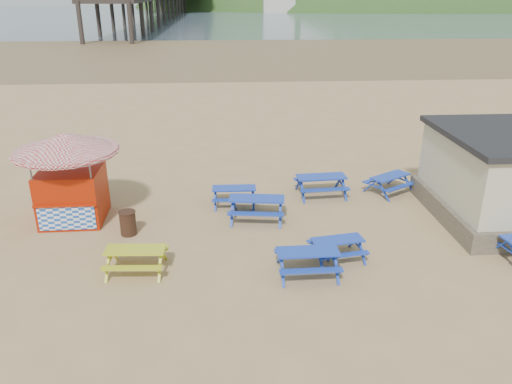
{
  "coord_description": "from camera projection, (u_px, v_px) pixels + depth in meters",
  "views": [
    {
      "loc": [
        -0.7,
        -14.76,
        7.62
      ],
      "look_at": [
        0.37,
        1.5,
        1.0
      ],
      "focal_mm": 35.0,
      "sensor_mm": 36.0,
      "label": 1
    }
  ],
  "objects": [
    {
      "name": "headland_town",
      "position": [
        412.0,
        29.0,
        238.12
      ],
      "size": [
        264.0,
        144.0,
        108.0
      ],
      "color": "#2D4C1E",
      "rests_on": "ground"
    },
    {
      "name": "picnic_table_blue_d",
      "position": [
        337.0,
        249.0,
        15.13
      ],
      "size": [
        1.75,
        1.5,
        0.65
      ],
      "rotation": [
        0.0,
        0.0,
        0.17
      ],
      "color": "#123995",
      "rests_on": "ground"
    },
    {
      "name": "picnic_table_blue_c",
      "position": [
        389.0,
        184.0,
        20.08
      ],
      "size": [
        2.2,
        2.09,
        0.72
      ],
      "rotation": [
        0.0,
        0.0,
        0.55
      ],
      "color": "#123995",
      "rests_on": "ground"
    },
    {
      "name": "litter_bin",
      "position": [
        128.0,
        223.0,
        16.59
      ],
      "size": [
        0.57,
        0.57,
        0.84
      ],
      "color": "#331C12",
      "rests_on": "ground"
    },
    {
      "name": "picnic_table_blue_b",
      "position": [
        321.0,
        186.0,
        19.79
      ],
      "size": [
        2.04,
        1.69,
        0.81
      ],
      "rotation": [
        0.0,
        0.0,
        0.07
      ],
      "color": "#123995",
      "rests_on": "ground"
    },
    {
      "name": "ice_cream_kiosk",
      "position": [
        69.0,
        166.0,
        17.1
      ],
      "size": [
        3.63,
        3.63,
        3.19
      ],
      "rotation": [
        0.0,
        0.0,
        0.02
      ],
      "color": "#9E1B04",
      "rests_on": "ground"
    },
    {
      "name": "picnic_table_blue_e",
      "position": [
        307.0,
        262.0,
        14.29
      ],
      "size": [
        1.8,
        1.46,
        0.74
      ],
      "rotation": [
        0.0,
        0.0,
        0.02
      ],
      "color": "#123995",
      "rests_on": "ground"
    },
    {
      "name": "ground",
      "position": [
        248.0,
        237.0,
        16.55
      ],
      "size": [
        400.0,
        400.0,
        0.0
      ],
      "primitive_type": "plane",
      "color": "tan",
      "rests_on": "ground"
    },
    {
      "name": "picnic_table_yellow",
      "position": [
        136.0,
        260.0,
        14.44
      ],
      "size": [
        1.78,
        1.47,
        0.72
      ],
      "rotation": [
        0.0,
        0.0,
        -0.05
      ],
      "color": "gold",
      "rests_on": "ground"
    },
    {
      "name": "wet_sand",
      "position": [
        227.0,
        51.0,
        67.4
      ],
      "size": [
        400.0,
        400.0,
        0.0
      ],
      "primitive_type": "plane",
      "color": "brown",
      "rests_on": "ground"
    },
    {
      "name": "sea",
      "position": [
        223.0,
        13.0,
        173.72
      ],
      "size": [
        400.0,
        400.0,
        0.0
      ],
      "primitive_type": "plane",
      "color": "#475865",
      "rests_on": "ground"
    },
    {
      "name": "picnic_table_blue_g",
      "position": [
        234.0,
        196.0,
        18.96
      ],
      "size": [
        1.66,
        1.35,
        0.69
      ],
      "rotation": [
        0.0,
        0.0,
        -0.01
      ],
      "color": "#123995",
      "rests_on": "ground"
    },
    {
      "name": "picnic_table_blue_a",
      "position": [
        257.0,
        208.0,
        17.72
      ],
      "size": [
        2.13,
        1.81,
        0.82
      ],
      "rotation": [
        0.0,
        0.0,
        -0.13
      ],
      "color": "#123995",
      "rests_on": "ground"
    }
  ]
}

